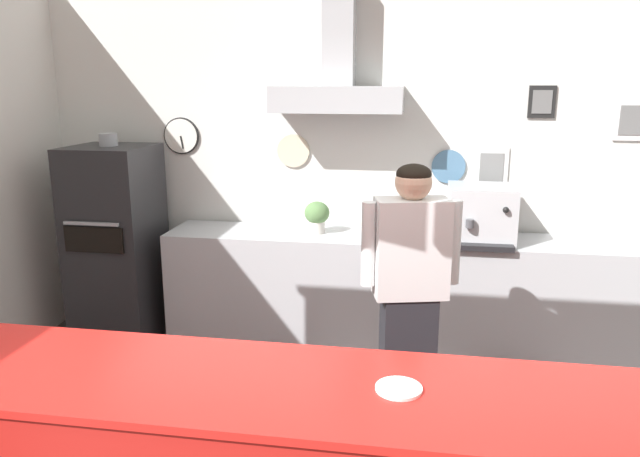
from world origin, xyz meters
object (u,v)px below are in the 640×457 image
pizza_oven (117,244)px  potted_basil (317,215)px  potted_sage (421,223)px  espresso_machine (481,214)px  shop_worker (409,293)px  condiment_plate (399,388)px

pizza_oven → potted_basil: bearing=5.1°
pizza_oven → potted_sage: bearing=3.4°
pizza_oven → espresso_machine: pizza_oven is taller
pizza_oven → shop_worker: bearing=-24.0°
shop_worker → espresso_machine: (0.50, 1.18, 0.24)m
shop_worker → pizza_oven: bearing=-37.9°
espresso_machine → potted_sage: bearing=175.6°
pizza_oven → shop_worker: pizza_oven is taller
potted_sage → condiment_plate: 2.62m
espresso_machine → potted_basil: espresso_machine is taller
shop_worker → espresso_machine: size_ratio=3.03×
pizza_oven → potted_sage: size_ratio=8.75×
pizza_oven → condiment_plate: pizza_oven is taller
espresso_machine → potted_basil: bearing=178.3°
espresso_machine → potted_sage: espresso_machine is taller
pizza_oven → potted_sage: (2.45, 0.14, 0.24)m
shop_worker → espresso_machine: bearing=-126.6°
potted_basil → espresso_machine: bearing=-1.7°
pizza_oven → potted_basil: size_ratio=6.73×
shop_worker → potted_basil: (-0.75, 1.22, 0.18)m
espresso_machine → condiment_plate: bearing=-101.1°
pizza_oven → shop_worker: (2.40, -1.07, 0.09)m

